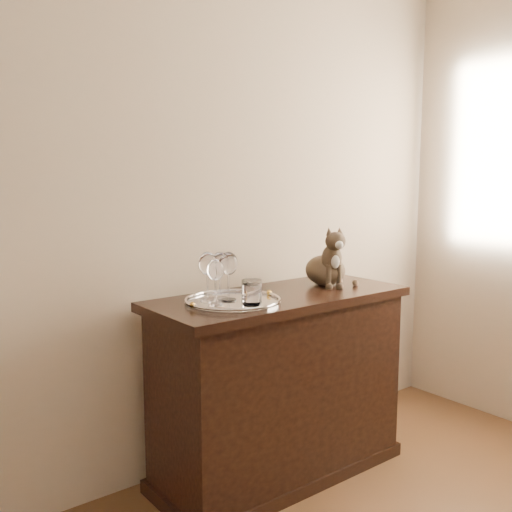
{
  "coord_description": "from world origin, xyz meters",
  "views": [
    {
      "loc": [
        -1.01,
        0.04,
        1.37
      ],
      "look_at": [
        0.47,
        1.95,
        1.03
      ],
      "focal_mm": 40.0,
      "sensor_mm": 36.0,
      "label": 1
    }
  ],
  "objects_px": {
    "wine_glass_b": "(220,275)",
    "tray": "(233,302)",
    "wine_glass_c": "(216,282)",
    "wine_glass_d": "(229,276)",
    "tumbler_b": "(252,295)",
    "sideboard": "(279,385)",
    "cat": "(325,255)",
    "wine_glass_a": "(208,276)",
    "tumbler_a": "(252,291)"
  },
  "relations": [
    {
      "from": "wine_glass_a",
      "to": "tumbler_a",
      "type": "distance_m",
      "value": 0.2
    },
    {
      "from": "wine_glass_b",
      "to": "cat",
      "type": "distance_m",
      "value": 0.6
    },
    {
      "from": "tumbler_a",
      "to": "tumbler_b",
      "type": "xyz_separation_m",
      "value": [
        -0.03,
        -0.04,
        -0.0
      ]
    },
    {
      "from": "wine_glass_c",
      "to": "cat",
      "type": "relative_size",
      "value": 0.64
    },
    {
      "from": "wine_glass_b",
      "to": "wine_glass_d",
      "type": "distance_m",
      "value": 0.05
    },
    {
      "from": "wine_glass_d",
      "to": "wine_glass_a",
      "type": "bearing_deg",
      "value": 142.22
    },
    {
      "from": "wine_glass_b",
      "to": "tumbler_b",
      "type": "bearing_deg",
      "value": -79.48
    },
    {
      "from": "wine_glass_c",
      "to": "cat",
      "type": "height_order",
      "value": "cat"
    },
    {
      "from": "sideboard",
      "to": "wine_glass_a",
      "type": "xyz_separation_m",
      "value": [
        -0.34,
        0.06,
        0.53
      ]
    },
    {
      "from": "wine_glass_c",
      "to": "cat",
      "type": "bearing_deg",
      "value": 4.64
    },
    {
      "from": "wine_glass_c",
      "to": "sideboard",
      "type": "bearing_deg",
      "value": 3.7
    },
    {
      "from": "sideboard",
      "to": "wine_glass_b",
      "type": "height_order",
      "value": "wine_glass_b"
    },
    {
      "from": "tray",
      "to": "wine_glass_b",
      "type": "height_order",
      "value": "wine_glass_b"
    },
    {
      "from": "wine_glass_b",
      "to": "tray",
      "type": "bearing_deg",
      "value": -75.19
    },
    {
      "from": "tray",
      "to": "tumbler_a",
      "type": "xyz_separation_m",
      "value": [
        0.04,
        -0.07,
        0.05
      ]
    },
    {
      "from": "sideboard",
      "to": "tumbler_b",
      "type": "height_order",
      "value": "tumbler_b"
    },
    {
      "from": "wine_glass_c",
      "to": "wine_glass_b",
      "type": "bearing_deg",
      "value": 46.15
    },
    {
      "from": "tumbler_b",
      "to": "cat",
      "type": "distance_m",
      "value": 0.59
    },
    {
      "from": "wine_glass_a",
      "to": "tumbler_b",
      "type": "distance_m",
      "value": 0.21
    },
    {
      "from": "sideboard",
      "to": "cat",
      "type": "relative_size",
      "value": 4.16
    },
    {
      "from": "tray",
      "to": "wine_glass_a",
      "type": "bearing_deg",
      "value": 136.97
    },
    {
      "from": "wine_glass_b",
      "to": "wine_glass_d",
      "type": "xyz_separation_m",
      "value": [
        0.01,
        -0.05,
        0.0
      ]
    },
    {
      "from": "cat",
      "to": "wine_glass_c",
      "type": "bearing_deg",
      "value": -154.29
    },
    {
      "from": "tray",
      "to": "wine_glass_d",
      "type": "bearing_deg",
      "value": 113.84
    },
    {
      "from": "wine_glass_d",
      "to": "tumbler_a",
      "type": "height_order",
      "value": "wine_glass_d"
    },
    {
      "from": "sideboard",
      "to": "cat",
      "type": "bearing_deg",
      "value": 5.72
    },
    {
      "from": "wine_glass_d",
      "to": "cat",
      "type": "bearing_deg",
      "value": 2.66
    },
    {
      "from": "sideboard",
      "to": "wine_glass_a",
      "type": "bearing_deg",
      "value": 170.59
    },
    {
      "from": "wine_glass_b",
      "to": "tumbler_b",
      "type": "height_order",
      "value": "wine_glass_b"
    },
    {
      "from": "tray",
      "to": "cat",
      "type": "bearing_deg",
      "value": 4.5
    },
    {
      "from": "wine_glass_d",
      "to": "sideboard",
      "type": "bearing_deg",
      "value": -0.85
    },
    {
      "from": "tray",
      "to": "wine_glass_d",
      "type": "xyz_separation_m",
      "value": [
        -0.01,
        0.02,
        0.11
      ]
    },
    {
      "from": "wine_glass_a",
      "to": "tumbler_b",
      "type": "bearing_deg",
      "value": -63.1
    },
    {
      "from": "tray",
      "to": "cat",
      "type": "xyz_separation_m",
      "value": [
        0.58,
        0.05,
        0.14
      ]
    },
    {
      "from": "tray",
      "to": "tumbler_b",
      "type": "xyz_separation_m",
      "value": [
        0.01,
        -0.11,
        0.05
      ]
    },
    {
      "from": "wine_glass_d",
      "to": "tumbler_a",
      "type": "relative_size",
      "value": 2.18
    },
    {
      "from": "wine_glass_b",
      "to": "cat",
      "type": "height_order",
      "value": "cat"
    },
    {
      "from": "sideboard",
      "to": "tumbler_a",
      "type": "relative_size",
      "value": 12.83
    },
    {
      "from": "wine_glass_a",
      "to": "wine_glass_c",
      "type": "distance_m",
      "value": 0.08
    },
    {
      "from": "sideboard",
      "to": "wine_glass_d",
      "type": "relative_size",
      "value": 5.88
    },
    {
      "from": "wine_glass_c",
      "to": "tray",
      "type": "bearing_deg",
      "value": 5.55
    },
    {
      "from": "cat",
      "to": "sideboard",
      "type": "bearing_deg",
      "value": -153.22
    },
    {
      "from": "tray",
      "to": "tumbler_a",
      "type": "relative_size",
      "value": 4.28
    },
    {
      "from": "wine_glass_a",
      "to": "wine_glass_d",
      "type": "relative_size",
      "value": 1.0
    },
    {
      "from": "wine_glass_c",
      "to": "wine_glass_d",
      "type": "xyz_separation_m",
      "value": [
        0.08,
        0.03,
        0.01
      ]
    },
    {
      "from": "tray",
      "to": "tumbler_b",
      "type": "relative_size",
      "value": 4.72
    },
    {
      "from": "sideboard",
      "to": "tumbler_a",
      "type": "xyz_separation_m",
      "value": [
        -0.22,
        -0.09,
        0.48
      ]
    },
    {
      "from": "wine_glass_d",
      "to": "tumbler_a",
      "type": "xyz_separation_m",
      "value": [
        0.05,
        -0.09,
        -0.06
      ]
    },
    {
      "from": "sideboard",
      "to": "wine_glass_b",
      "type": "relative_size",
      "value": 6.03
    },
    {
      "from": "sideboard",
      "to": "wine_glass_b",
      "type": "distance_m",
      "value": 0.61
    }
  ]
}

